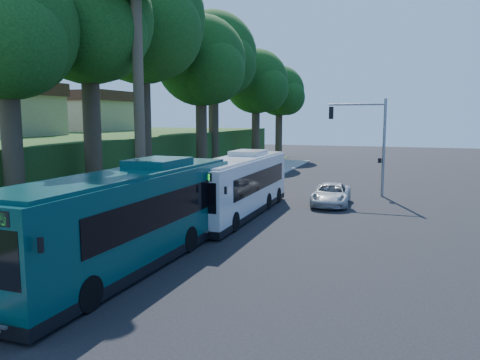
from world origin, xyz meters
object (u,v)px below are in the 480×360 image
at_px(bus_shelter, 143,189).
at_px(white_bus, 238,184).
at_px(teal_bus, 132,215).
at_px(pickup, 331,194).

bearing_deg(bus_shelter, white_bus, 39.15).
bearing_deg(white_bus, bus_shelter, -140.46).
distance_m(teal_bus, pickup, 16.08).
height_order(white_bus, teal_bus, teal_bus).
bearing_deg(teal_bus, bus_shelter, 118.69).
relative_size(white_bus, pickup, 2.46).
bearing_deg(pickup, teal_bus, -112.85).
relative_size(white_bus, teal_bus, 0.92).
distance_m(white_bus, pickup, 6.87).
xyz_separation_m(white_bus, teal_bus, (-0.81, -10.19, 0.15)).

